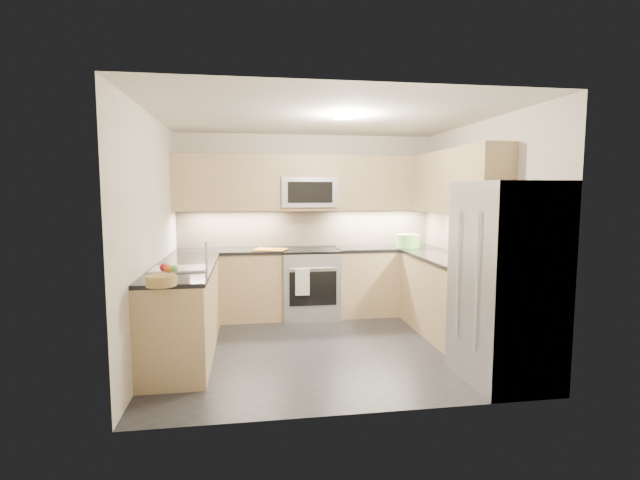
{
  "coord_description": "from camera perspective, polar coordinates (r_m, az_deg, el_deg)",
  "views": [
    {
      "loc": [
        -0.81,
        -4.93,
        1.71
      ],
      "look_at": [
        0.0,
        0.35,
        1.15
      ],
      "focal_mm": 26.0,
      "sensor_mm": 36.0,
      "label": 1
    }
  ],
  "objects": [
    {
      "name": "floor",
      "position": [
        5.28,
        0.59,
        -12.91
      ],
      "size": [
        3.6,
        3.2,
        0.0
      ],
      "primitive_type": "cube",
      "color": "#26262C",
      "rests_on": "ground"
    },
    {
      "name": "ceiling",
      "position": [
        5.06,
        0.63,
        14.97
      ],
      "size": [
        3.6,
        3.2,
        0.02
      ],
      "primitive_type": "cube",
      "color": "beige",
      "rests_on": "wall_back"
    },
    {
      "name": "wall_back",
      "position": [
        6.6,
        -1.66,
        1.99
      ],
      "size": [
        3.6,
        0.02,
        2.5
      ],
      "primitive_type": "cube",
      "color": "beige",
      "rests_on": "floor"
    },
    {
      "name": "wall_front",
      "position": [
        3.46,
        4.93,
        -1.69
      ],
      "size": [
        3.6,
        0.02,
        2.5
      ],
      "primitive_type": "cube",
      "color": "beige",
      "rests_on": "floor"
    },
    {
      "name": "wall_left",
      "position": [
        5.05,
        -19.99,
        0.39
      ],
      "size": [
        0.02,
        3.2,
        2.5
      ],
      "primitive_type": "cube",
      "color": "beige",
      "rests_on": "floor"
    },
    {
      "name": "wall_right",
      "position": [
        5.6,
        19.11,
        0.94
      ],
      "size": [
        0.02,
        3.2,
        2.5
      ],
      "primitive_type": "cube",
      "color": "beige",
      "rests_on": "floor"
    },
    {
      "name": "base_cab_back_left",
      "position": [
        6.36,
        -11.13,
        -5.55
      ],
      "size": [
        1.42,
        0.6,
        0.9
      ],
      "primitive_type": "cube",
      "color": "tan",
      "rests_on": "floor"
    },
    {
      "name": "base_cab_back_right",
      "position": [
        6.63,
        8.11,
        -5.02
      ],
      "size": [
        1.42,
        0.6,
        0.9
      ],
      "primitive_type": "cube",
      "color": "tan",
      "rests_on": "floor"
    },
    {
      "name": "base_cab_right",
      "position": [
        5.72,
        15.45,
        -6.95
      ],
      "size": [
        0.6,
        1.7,
        0.9
      ],
      "primitive_type": "cube",
      "color": "tan",
      "rests_on": "floor"
    },
    {
      "name": "base_cab_peninsula",
      "position": [
        5.13,
        -16.35,
        -8.47
      ],
      "size": [
        0.6,
        2.0,
        0.9
      ],
      "primitive_type": "cube",
      "color": "tan",
      "rests_on": "floor"
    },
    {
      "name": "countertop_back_left",
      "position": [
        6.29,
        -11.21,
        -1.35
      ],
      "size": [
        1.42,
        0.63,
        0.04
      ],
      "primitive_type": "cube",
      "color": "black",
      "rests_on": "base_cab_back_left"
    },
    {
      "name": "countertop_back_right",
      "position": [
        6.56,
        8.17,
        -0.99
      ],
      "size": [
        1.42,
        0.63,
        0.04
      ],
      "primitive_type": "cube",
      "color": "black",
      "rests_on": "base_cab_back_right"
    },
    {
      "name": "countertop_right",
      "position": [
        5.64,
        15.58,
        -2.29
      ],
      "size": [
        0.63,
        1.7,
        0.04
      ],
      "primitive_type": "cube",
      "color": "black",
      "rests_on": "base_cab_right"
    },
    {
      "name": "countertop_peninsula",
      "position": [
        5.04,
        -16.5,
        -3.29
      ],
      "size": [
        0.63,
        2.0,
        0.04
      ],
      "primitive_type": "cube",
      "color": "black",
      "rests_on": "base_cab_peninsula"
    },
    {
      "name": "upper_cab_back",
      "position": [
        6.41,
        -1.48,
        7.01
      ],
      "size": [
        3.6,
        0.35,
        0.75
      ],
      "primitive_type": "cube",
      "color": "tan",
      "rests_on": "wall_back"
    },
    {
      "name": "upper_cab_right",
      "position": [
        5.75,
        16.46,
        6.89
      ],
      "size": [
        0.35,
        1.95,
        0.75
      ],
      "primitive_type": "cube",
      "color": "tan",
      "rests_on": "wall_right"
    },
    {
      "name": "backsplash_back",
      "position": [
        6.6,
        -1.65,
        1.51
      ],
      "size": [
        3.6,
        0.01,
        0.51
      ],
      "primitive_type": "cube",
      "color": "tan",
      "rests_on": "wall_back"
    },
    {
      "name": "backsplash_right",
      "position": [
        6.0,
        17.04,
        0.8
      ],
      "size": [
        0.01,
        2.3,
        0.51
      ],
      "primitive_type": "cube",
      "color": "tan",
      "rests_on": "wall_right"
    },
    {
      "name": "gas_range",
      "position": [
        6.38,
        -1.27,
        -5.35
      ],
      "size": [
        0.76,
        0.65,
        0.91
      ],
      "primitive_type": "cube",
      "color": "#93959A",
      "rests_on": "floor"
    },
    {
      "name": "range_cooktop",
      "position": [
        6.31,
        -1.28,
        -1.25
      ],
      "size": [
        0.76,
        0.65,
        0.03
      ],
      "primitive_type": "cube",
      "color": "black",
      "rests_on": "gas_range"
    },
    {
      "name": "oven_door_glass",
      "position": [
        6.06,
        -0.86,
        -6.01
      ],
      "size": [
        0.62,
        0.02,
        0.45
      ],
      "primitive_type": "cube",
      "color": "black",
      "rests_on": "gas_range"
    },
    {
      "name": "oven_handle",
      "position": [
        5.99,
        -0.84,
        -3.52
      ],
      "size": [
        0.6,
        0.02,
        0.02
      ],
      "primitive_type": "cylinder",
      "rotation": [
        0.0,
        1.57,
        0.0
      ],
      "color": "#B2B5BA",
      "rests_on": "gas_range"
    },
    {
      "name": "microwave",
      "position": [
        6.38,
        -1.44,
        5.9
      ],
      "size": [
        0.76,
        0.4,
        0.4
      ],
      "primitive_type": "cube",
      "color": "#9A9CA1",
      "rests_on": "upper_cab_back"
    },
    {
      "name": "microwave_door",
      "position": [
        6.18,
        -1.2,
        5.89
      ],
      "size": [
        0.6,
        0.01,
        0.28
      ],
      "primitive_type": "cube",
      "color": "black",
      "rests_on": "microwave"
    },
    {
      "name": "refrigerator",
      "position": [
        4.48,
        21.86,
        -4.87
      ],
      "size": [
        0.7,
        0.9,
        1.8
      ],
      "primitive_type": "cube",
      "color": "#989A9F",
      "rests_on": "floor"
    },
    {
      "name": "fridge_handle_left",
      "position": [
        4.14,
        18.72,
        -4.92
      ],
      "size": [
        0.02,
        0.02,
        1.2
      ],
      "primitive_type": "cylinder",
      "color": "#B2B5BA",
      "rests_on": "refrigerator"
    },
    {
      "name": "fridge_handle_right",
      "position": [
        4.45,
        16.59,
        -4.09
      ],
      "size": [
        0.02,
        0.02,
        1.2
      ],
      "primitive_type": "cylinder",
      "color": "#B2B5BA",
      "rests_on": "refrigerator"
    },
    {
      "name": "sink_basin",
      "position": [
        4.8,
        -16.89,
        -4.23
      ],
      "size": [
        0.52,
        0.38,
        0.16
      ],
      "primitive_type": "cube",
      "color": "white",
      "rests_on": "base_cab_peninsula"
    },
    {
      "name": "faucet",
      "position": [
        4.74,
        -13.85,
        -1.83
      ],
      "size": [
        0.03,
        0.03,
        0.28
      ],
      "primitive_type": "cylinder",
      "color": "silver",
      "rests_on": "countertop_peninsula"
    },
    {
      "name": "utensil_bowl",
      "position": [
        6.51,
        10.79,
        -0.1
      ],
      "size": [
        0.36,
        0.36,
        0.18
      ],
      "primitive_type": "cylinder",
      "rotation": [
        0.0,
        0.0,
        -0.14
      ],
      "color": "#6AAD4A",
      "rests_on": "countertop_back_right"
    },
    {
      "name": "cutting_board",
      "position": [
        6.16,
        -6.12,
        -1.17
      ],
      "size": [
        0.48,
        0.41,
        0.01
      ],
      "primitive_type": "cube",
      "rotation": [
        0.0,
        0.0,
        -0.38
      ],
      "color": "orange",
      "rests_on": "countertop_back_left"
    },
    {
      "name": "fruit_basket",
      "position": [
        4.02,
        -18.97,
        -4.76
      ],
      "size": [
        0.3,
        0.3,
        0.09
      ],
      "primitive_type": "cylinder",
      "rotation": [
        0.0,
        0.0,
        -0.32
      ],
      "color": "#9D8049",
      "rests_on": "countertop_peninsula"
    },
    {
      "name": "fruit_apple",
      "position": [
        4.25,
        -18.66,
        -3.21
      ],
      "size": [
        0.07,
        0.07,
        0.07
      ],
      "primitive_type": "sphere",
      "color": "#AA132D",
      "rests_on": "fruit_basket"
    },
    {
      "name": "fruit_pear",
      "position": [
        4.16,
        -17.47,
        -3.36
      ],
      "size": [
        0.06,
        0.06,
        0.06
      ],
      "primitive_type": "sphere",
      "color": "#4DB351",
      "rests_on": "fruit_basket"
    },
    {
      "name": "dish_towel_check",
      "position": [
        5.99,
        -2.18,
        -5.19
      ],
      "size": [
        0.18,
        0.03,
        0.35
      ],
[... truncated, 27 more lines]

